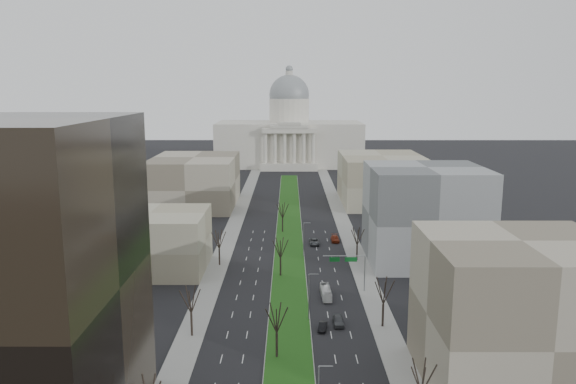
{
  "coord_description": "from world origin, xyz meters",
  "views": [
    {
      "loc": [
        0.01,
        -44.8,
        43.42
      ],
      "look_at": [
        -0.33,
        112.41,
        13.88
      ],
      "focal_mm": 35.0,
      "sensor_mm": 36.0,
      "label": 1
    }
  ],
  "objects_px": {
    "car_red": "(335,239)",
    "car_grey_far": "(314,242)",
    "box_van": "(326,292)",
    "car_black": "(323,326)",
    "car_grey_near": "(338,321)"
  },
  "relations": [
    {
      "from": "box_van",
      "to": "car_black",
      "type": "bearing_deg",
      "value": -97.53
    },
    {
      "from": "car_grey_far",
      "to": "box_van",
      "type": "relative_size",
      "value": 0.72
    },
    {
      "from": "car_black",
      "to": "box_van",
      "type": "bearing_deg",
      "value": 93.23
    },
    {
      "from": "car_black",
      "to": "car_grey_far",
      "type": "relative_size",
      "value": 0.71
    },
    {
      "from": "box_van",
      "to": "car_red",
      "type": "bearing_deg",
      "value": 81.09
    },
    {
      "from": "car_black",
      "to": "box_van",
      "type": "xyz_separation_m",
      "value": [
        1.62,
        16.06,
        0.45
      ]
    },
    {
      "from": "car_black",
      "to": "car_red",
      "type": "bearing_deg",
      "value": 92.22
    },
    {
      "from": "car_red",
      "to": "car_black",
      "type": "bearing_deg",
      "value": -96.47
    },
    {
      "from": "car_red",
      "to": "car_grey_far",
      "type": "height_order",
      "value": "car_red"
    },
    {
      "from": "car_grey_far",
      "to": "car_grey_near",
      "type": "bearing_deg",
      "value": -90.02
    },
    {
      "from": "car_red",
      "to": "box_van",
      "type": "distance_m",
      "value": 43.5
    },
    {
      "from": "car_black",
      "to": "car_grey_far",
      "type": "xyz_separation_m",
      "value": [
        0.93,
        55.99,
        0.13
      ]
    },
    {
      "from": "car_grey_near",
      "to": "box_van",
      "type": "relative_size",
      "value": 0.61
    },
    {
      "from": "box_van",
      "to": "car_grey_far",
      "type": "bearing_deg",
      "value": 89.21
    },
    {
      "from": "car_grey_near",
      "to": "car_black",
      "type": "xyz_separation_m",
      "value": [
        -3.04,
        -2.21,
        -0.16
      ]
    }
  ]
}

